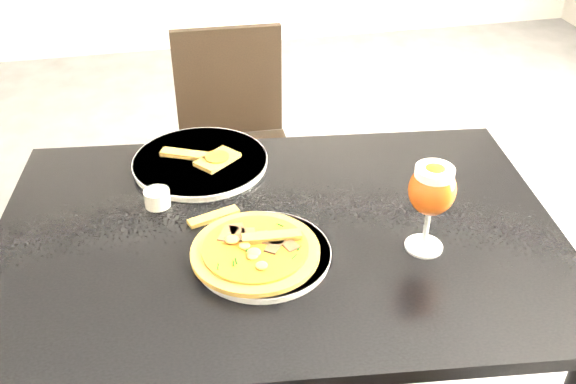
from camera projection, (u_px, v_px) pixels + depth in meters
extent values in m
cube|color=black|center=(278.00, 236.00, 1.37)|extent=(1.29, 0.94, 0.03)
cylinder|color=black|center=(80.00, 277.00, 1.82)|extent=(0.05, 0.05, 0.72)
cylinder|color=black|center=(451.00, 255.00, 1.90)|extent=(0.05, 0.05, 0.72)
cube|color=black|center=(237.00, 165.00, 2.21)|extent=(0.40, 0.40, 0.04)
cylinder|color=black|center=(199.00, 248.00, 2.18)|extent=(0.03, 0.03, 0.40)
cylinder|color=black|center=(291.00, 238.00, 2.23)|extent=(0.03, 0.03, 0.40)
cylinder|color=black|center=(194.00, 197.00, 2.44)|extent=(0.03, 0.03, 0.40)
cylinder|color=black|center=(275.00, 188.00, 2.49)|extent=(0.03, 0.03, 0.40)
cube|color=black|center=(228.00, 82.00, 2.23)|extent=(0.37, 0.04, 0.39)
cylinder|color=silver|center=(262.00, 254.00, 1.28)|extent=(0.36, 0.36, 0.01)
cylinder|color=olive|center=(255.00, 251.00, 1.27)|extent=(0.26, 0.26, 0.01)
cylinder|color=#CC4911|center=(255.00, 248.00, 1.27)|extent=(0.21, 0.21, 0.01)
cube|color=#432E1D|center=(269.00, 244.00, 1.27)|extent=(0.05, 0.03, 0.00)
cube|color=#432E1D|center=(266.00, 233.00, 1.30)|extent=(0.05, 0.06, 0.00)
cube|color=#432E1D|center=(243.00, 228.00, 1.31)|extent=(0.04, 0.06, 0.00)
cube|color=#432E1D|center=(242.00, 244.00, 1.27)|extent=(0.06, 0.05, 0.00)
cube|color=#432E1D|center=(236.00, 255.00, 1.24)|extent=(0.06, 0.05, 0.00)
cube|color=#432E1D|center=(253.00, 268.00, 1.21)|extent=(0.04, 0.06, 0.00)
cube|color=#432E1D|center=(266.00, 252.00, 1.25)|extent=(0.05, 0.06, 0.00)
ellipsoid|color=gold|center=(262.00, 242.00, 1.27)|extent=(0.02, 0.02, 0.01)
ellipsoid|color=gold|center=(244.00, 227.00, 1.31)|extent=(0.02, 0.02, 0.01)
ellipsoid|color=gold|center=(246.00, 246.00, 1.26)|extent=(0.02, 0.02, 0.01)
ellipsoid|color=gold|center=(246.00, 266.00, 1.21)|extent=(0.02, 0.02, 0.01)
ellipsoid|color=gold|center=(263.00, 248.00, 1.26)|extent=(0.02, 0.02, 0.01)
cube|color=#13410B|center=(257.00, 242.00, 1.28)|extent=(0.01, 0.02, 0.00)
cube|color=#13410B|center=(247.00, 235.00, 1.30)|extent=(0.01, 0.02, 0.00)
cube|color=#13410B|center=(225.00, 237.00, 1.29)|extent=(0.01, 0.01, 0.00)
cube|color=#13410B|center=(241.00, 248.00, 1.26)|extent=(0.02, 0.00, 0.00)
cube|color=#13410B|center=(234.00, 259.00, 1.23)|extent=(0.02, 0.01, 0.00)
cube|color=#13410B|center=(254.00, 251.00, 1.25)|extent=(0.01, 0.02, 0.00)
cube|color=#13410B|center=(264.00, 259.00, 1.24)|extent=(0.01, 0.02, 0.00)
cube|color=#13410B|center=(286.00, 257.00, 1.24)|extent=(0.01, 0.01, 0.00)
cube|color=#13410B|center=(269.00, 245.00, 1.27)|extent=(0.02, 0.00, 0.00)
cube|color=#13410B|center=(275.00, 234.00, 1.30)|extent=(0.02, 0.01, 0.00)
cube|color=olive|center=(275.00, 241.00, 1.27)|extent=(0.12, 0.03, 0.01)
cylinder|color=silver|center=(200.00, 162.00, 1.58)|extent=(0.42, 0.42, 0.02)
cube|color=olive|center=(186.00, 154.00, 1.58)|extent=(0.13, 0.08, 0.01)
cube|color=olive|center=(217.00, 160.00, 1.56)|extent=(0.12, 0.12, 0.01)
cylinder|color=#CC4911|center=(217.00, 157.00, 1.56)|extent=(0.06, 0.06, 0.00)
cube|color=olive|center=(214.00, 217.00, 1.40)|extent=(0.12, 0.06, 0.01)
cylinder|color=silver|center=(157.00, 198.00, 1.43)|extent=(0.06, 0.06, 0.04)
cylinder|color=gold|center=(157.00, 193.00, 1.42)|extent=(0.05, 0.05, 0.01)
cylinder|color=silver|center=(424.00, 246.00, 1.31)|extent=(0.08, 0.08, 0.01)
cylinder|color=silver|center=(426.00, 229.00, 1.29)|extent=(0.01, 0.01, 0.08)
ellipsoid|color=#96390E|center=(432.00, 190.00, 1.24)|extent=(0.09, 0.09, 0.11)
cylinder|color=white|center=(435.00, 172.00, 1.21)|extent=(0.08, 0.08, 0.02)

